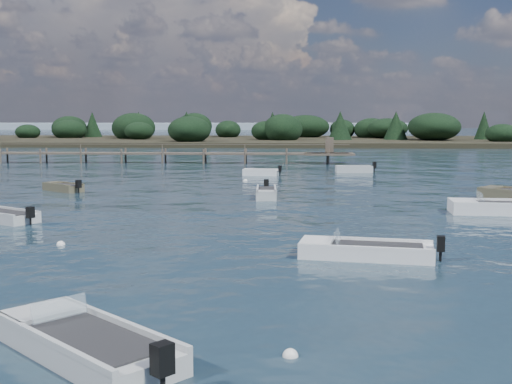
# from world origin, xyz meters

# --- Properties ---
(ground) EXTENTS (400.00, 400.00, 0.00)m
(ground) POSITION_xyz_m (0.00, 60.00, 0.00)
(ground) COLOR #142430
(ground) RESTS_ON ground
(tender_far_grey) EXTENTS (3.08, 2.70, 1.06)m
(tender_far_grey) POSITION_xyz_m (-14.87, 22.40, 0.15)
(tender_far_grey) COLOR brown
(tender_far_grey) RESTS_ON ground
(dinghy_mid_white_b) EXTENTS (5.55, 2.31, 1.36)m
(dinghy_mid_white_b) POSITION_xyz_m (10.39, 13.87, 0.18)
(dinghy_mid_white_b) COLOR silver
(dinghy_mid_white_b) RESTS_ON ground
(dinghy_mid_grey) EXTENTS (4.03, 3.24, 1.05)m
(dinghy_mid_grey) POSITION_xyz_m (-13.58, 10.48, 0.14)
(dinghy_mid_grey) COLOR #AAAFB1
(dinghy_mid_grey) RESTS_ON ground
(tender_far_white) EXTENTS (3.24, 1.53, 1.09)m
(tender_far_white) POSITION_xyz_m (-2.51, 34.16, 0.15)
(tender_far_white) COLOR silver
(tender_far_white) RESTS_ON ground
(dinghy_extra_a) EXTENTS (1.31, 4.37, 1.09)m
(dinghy_extra_a) POSITION_xyz_m (-1.59, 19.99, 0.15)
(dinghy_extra_a) COLOR #AAAFB1
(dinghy_extra_a) RESTS_ON ground
(dinghy_near_olive) EXTENTS (4.64, 4.43, 1.23)m
(dinghy_near_olive) POSITION_xyz_m (-4.40, -6.01, 0.16)
(dinghy_near_olive) COLOR #AAAFB1
(dinghy_near_olive) RESTS_ON ground
(tender_far_grey_b) EXTENTS (3.52, 1.42, 1.20)m
(tender_far_grey_b) POSITION_xyz_m (5.45, 37.40, 0.17)
(tender_far_grey_b) COLOR #AAAFB1
(tender_far_grey_b) RESTS_ON ground
(dinghy_mid_white_a) EXTENTS (4.94, 2.43, 1.13)m
(dinghy_mid_white_a) POSITION_xyz_m (2.36, 3.43, 0.15)
(dinghy_mid_white_a) COLOR silver
(dinghy_mid_white_a) RESTS_ON ground
(buoy_a) EXTENTS (0.32, 0.32, 0.32)m
(buoy_a) POSITION_xyz_m (-0.26, -5.85, 0.00)
(buoy_a) COLOR white
(buoy_a) RESTS_ON ground
(buoy_c) EXTENTS (0.32, 0.32, 0.32)m
(buoy_c) POSITION_xyz_m (-8.86, 5.05, 0.00)
(buoy_c) COLOR white
(buoy_c) RESTS_ON ground
(buoy_e) EXTENTS (0.32, 0.32, 0.32)m
(buoy_e) POSITION_xyz_m (-3.46, 29.39, 0.00)
(buoy_e) COLOR white
(buoy_e) RESTS_ON ground
(jetty) EXTENTS (64.50, 3.20, 3.40)m
(jetty) POSITION_xyz_m (-21.74, 47.99, 0.98)
(jetty) COLOR brown
(jetty) RESTS_ON ground
(far_headland) EXTENTS (190.00, 40.00, 5.80)m
(far_headland) POSITION_xyz_m (25.00, 100.00, 1.96)
(far_headland) COLOR black
(far_headland) RESTS_ON ground
(distant_haze) EXTENTS (280.00, 20.00, 2.40)m
(distant_haze) POSITION_xyz_m (-90.00, 230.00, 0.00)
(distant_haze) COLOR #8798A7
(distant_haze) RESTS_ON ground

